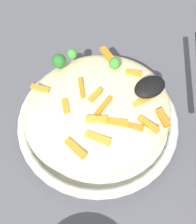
% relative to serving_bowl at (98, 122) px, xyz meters
% --- Properties ---
extents(ground_plane, '(2.40, 2.40, 0.00)m').
position_rel_serving_bowl_xyz_m(ground_plane, '(0.00, 0.00, -0.02)').
color(ground_plane, '#4C4C51').
extents(serving_bowl, '(0.29, 0.29, 0.04)m').
position_rel_serving_bowl_xyz_m(serving_bowl, '(0.00, 0.00, 0.00)').
color(serving_bowl, silver).
rests_on(serving_bowl, ground_plane).
extents(pasta_mound, '(0.25, 0.24, 0.06)m').
position_rel_serving_bowl_xyz_m(pasta_mound, '(0.00, 0.00, 0.04)').
color(pasta_mound, beige).
rests_on(pasta_mound, serving_bowl).
extents(carrot_piece_0, '(0.02, 0.04, 0.01)m').
position_rel_serving_bowl_xyz_m(carrot_piece_0, '(-0.07, -0.05, 0.07)').
color(carrot_piece_0, orange).
rests_on(carrot_piece_0, pasta_mound).
extents(carrot_piece_1, '(0.03, 0.02, 0.01)m').
position_rel_serving_bowl_xyz_m(carrot_piece_1, '(-0.00, 0.01, 0.08)').
color(carrot_piece_1, orange).
rests_on(carrot_piece_1, pasta_mound).
extents(carrot_piece_2, '(0.02, 0.03, 0.01)m').
position_rel_serving_bowl_xyz_m(carrot_piece_2, '(0.07, -0.08, 0.07)').
color(carrot_piece_2, orange).
rests_on(carrot_piece_2, pasta_mound).
extents(carrot_piece_3, '(0.04, 0.01, 0.01)m').
position_rel_serving_bowl_xyz_m(carrot_piece_3, '(0.06, -0.04, 0.07)').
color(carrot_piece_3, orange).
rests_on(carrot_piece_3, pasta_mound).
extents(carrot_piece_4, '(0.01, 0.03, 0.01)m').
position_rel_serving_bowl_xyz_m(carrot_piece_4, '(0.07, 0.08, 0.07)').
color(carrot_piece_4, orange).
rests_on(carrot_piece_4, pasta_mound).
extents(carrot_piece_5, '(0.02, 0.04, 0.01)m').
position_rel_serving_bowl_xyz_m(carrot_piece_5, '(0.04, -0.08, 0.07)').
color(carrot_piece_5, orange).
rests_on(carrot_piece_5, pasta_mound).
extents(carrot_piece_6, '(0.03, 0.04, 0.01)m').
position_rel_serving_bowl_xyz_m(carrot_piece_6, '(-0.04, -0.06, 0.07)').
color(carrot_piece_6, orange).
rests_on(carrot_piece_6, pasta_mound).
extents(carrot_piece_7, '(0.03, 0.02, 0.01)m').
position_rel_serving_bowl_xyz_m(carrot_piece_7, '(0.08, 0.01, 0.07)').
color(carrot_piece_7, orange).
rests_on(carrot_piece_7, pasta_mound).
extents(carrot_piece_8, '(0.02, 0.03, 0.01)m').
position_rel_serving_bowl_xyz_m(carrot_piece_8, '(-0.05, 0.02, 0.07)').
color(carrot_piece_8, orange).
rests_on(carrot_piece_8, pasta_mound).
extents(carrot_piece_9, '(0.03, 0.03, 0.01)m').
position_rel_serving_bowl_xyz_m(carrot_piece_9, '(0.02, -0.07, 0.07)').
color(carrot_piece_9, orange).
rests_on(carrot_piece_9, pasta_mound).
extents(carrot_piece_10, '(0.04, 0.02, 0.01)m').
position_rel_serving_bowl_xyz_m(carrot_piece_10, '(-0.00, -0.02, 0.08)').
color(carrot_piece_10, orange).
rests_on(carrot_piece_10, pasta_mound).
extents(carrot_piece_11, '(0.02, 0.04, 0.01)m').
position_rel_serving_bowl_xyz_m(carrot_piece_11, '(-0.01, 0.03, 0.07)').
color(carrot_piece_11, orange).
rests_on(carrot_piece_11, pasta_mound).
extents(carrot_piece_12, '(0.03, 0.03, 0.01)m').
position_rel_serving_bowl_xyz_m(carrot_piece_12, '(-0.07, 0.08, 0.07)').
color(carrot_piece_12, orange).
rests_on(carrot_piece_12, pasta_mound).
extents(carrot_piece_13, '(0.03, 0.03, 0.01)m').
position_rel_serving_bowl_xyz_m(carrot_piece_13, '(-0.02, -0.03, 0.08)').
color(carrot_piece_13, orange).
rests_on(carrot_piece_13, pasta_mound).
extents(carrot_piece_14, '(0.04, 0.03, 0.01)m').
position_rel_serving_bowl_xyz_m(carrot_piece_14, '(0.00, -0.05, 0.07)').
color(carrot_piece_14, orange).
rests_on(carrot_piece_14, pasta_mound).
extents(broccoli_floret_0, '(0.02, 0.02, 0.02)m').
position_rel_serving_bowl_xyz_m(broccoli_floret_0, '(0.01, 0.10, 0.08)').
color(broccoli_floret_0, '#377928').
rests_on(broccoli_floret_0, pasta_mound).
extents(broccoli_floret_1, '(0.02, 0.02, 0.03)m').
position_rel_serving_bowl_xyz_m(broccoli_floret_1, '(-0.01, 0.10, 0.08)').
color(broccoli_floret_1, '#205B1C').
rests_on(broccoli_floret_1, pasta_mound).
extents(broccoli_floret_2, '(0.02, 0.02, 0.02)m').
position_rel_serving_bowl_xyz_m(broccoli_floret_2, '(0.06, 0.04, 0.08)').
color(broccoli_floret_2, '#377928').
rests_on(broccoli_floret_2, pasta_mound).
extents(serving_spoon, '(0.14, 0.13, 0.06)m').
position_rel_serving_bowl_xyz_m(serving_spoon, '(0.11, -0.04, 0.09)').
color(serving_spoon, black).
rests_on(serving_spoon, pasta_mound).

